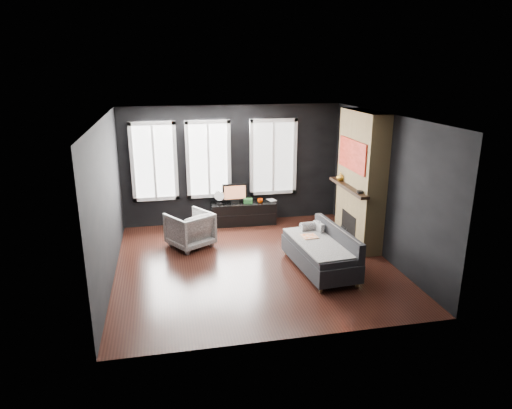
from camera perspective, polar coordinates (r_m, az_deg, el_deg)
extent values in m
plane|color=black|center=(8.56, -0.25, -7.36)|extent=(5.00, 5.00, 0.00)
plane|color=white|center=(7.84, -0.28, 10.93)|extent=(5.00, 5.00, 0.00)
cube|color=black|center=(10.49, -2.96, 4.98)|extent=(5.00, 0.02, 2.70)
cube|color=black|center=(8.01, -18.09, 0.35)|extent=(0.02, 5.00, 2.70)
cube|color=black|center=(8.91, 15.71, 2.20)|extent=(0.02, 5.00, 2.70)
cube|color=gray|center=(8.69, 7.84, -3.18)|extent=(0.12, 0.31, 0.31)
imported|color=white|center=(9.29, -8.27, -2.89)|extent=(1.04, 1.02, 0.79)
imported|color=#F64100|center=(10.46, 0.52, 0.55)|extent=(0.13, 0.10, 0.13)
imported|color=#A9A087|center=(10.58, 1.56, 1.04)|extent=(0.17, 0.07, 0.23)
cube|color=#2C7333|center=(10.44, -1.01, 0.48)|extent=(0.22, 0.16, 0.11)
imported|color=#BE7F3B|center=(9.66, 10.51, 3.44)|extent=(0.20, 0.20, 0.17)
cylinder|color=black|center=(8.79, 12.90, 1.54)|extent=(0.14, 0.14, 0.04)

